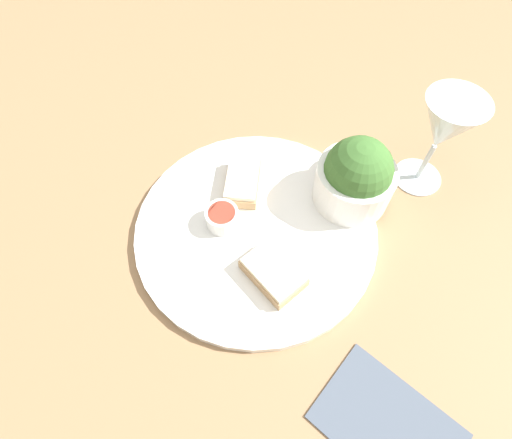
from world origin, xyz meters
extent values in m
plane|color=#93704C|center=(0.00, 0.00, 0.00)|extent=(4.00, 4.00, 0.00)
cylinder|color=white|center=(0.00, 0.00, 0.01)|extent=(0.36, 0.36, 0.01)
cylinder|color=white|center=(0.03, 0.15, 0.05)|extent=(0.11, 0.11, 0.06)
sphere|color=#3D6B2D|center=(0.03, 0.15, 0.08)|extent=(0.10, 0.10, 0.10)
cylinder|color=white|center=(-0.03, -0.04, 0.03)|extent=(0.05, 0.05, 0.03)
cylinder|color=#D14C38|center=(-0.03, -0.04, 0.04)|extent=(0.04, 0.04, 0.01)
cube|color=tan|center=(0.08, -0.02, 0.02)|extent=(0.09, 0.07, 0.02)
cube|color=#F4E5C1|center=(0.08, -0.02, 0.04)|extent=(0.08, 0.06, 0.01)
cube|color=tan|center=(-0.07, 0.02, 0.02)|extent=(0.10, 0.09, 0.02)
cube|color=#F4E5C1|center=(-0.07, 0.02, 0.04)|extent=(0.09, 0.09, 0.01)
cylinder|color=silver|center=(0.06, 0.28, 0.00)|extent=(0.08, 0.08, 0.01)
cylinder|color=silver|center=(0.06, 0.28, 0.04)|extent=(0.01, 0.01, 0.07)
cone|color=silver|center=(0.06, 0.28, 0.12)|extent=(0.09, 0.09, 0.09)
cube|color=#4C5666|center=(0.30, -0.01, 0.00)|extent=(0.18, 0.15, 0.01)
camera|label=1|loc=(0.25, -0.16, 0.52)|focal=28.00mm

